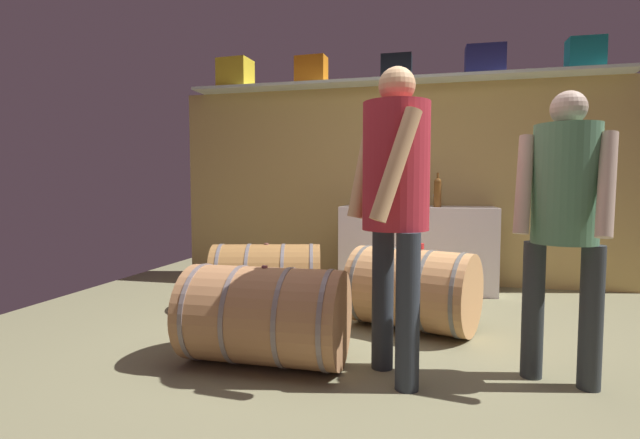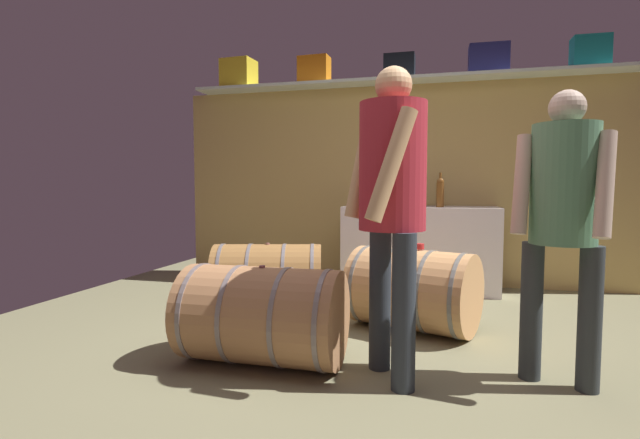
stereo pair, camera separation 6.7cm
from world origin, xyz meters
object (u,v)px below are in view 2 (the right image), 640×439
object	(u,v)px
toolcase_teal	(590,53)
winemaker_pouring	(563,206)
wine_bottle_amber	(440,192)
toolcase_black	(399,68)
visitor_tasting	(391,190)
toolcase_orange	(314,71)
wine_barrel_near	(413,289)
toolcase_yellow	(239,74)
wine_barrel_flank	(268,276)
toolcase_navy	(488,60)
wine_glass	(440,196)
wine_bottle_clear	(379,194)
wine_bottle_green	(416,192)
work_cabinet	(420,248)
wine_barrel_far	(263,315)
tasting_cup	(420,246)

from	to	relation	value
toolcase_teal	winemaker_pouring	distance (m)	2.87
toolcase_teal	wine_bottle_amber	world-z (taller)	toolcase_teal
toolcase_black	visitor_tasting	distance (m)	2.85
toolcase_orange	wine_barrel_near	xyz separation A→B (m)	(1.19, -1.61, -2.03)
toolcase_yellow	wine_barrel_flank	xyz separation A→B (m)	(0.83, -1.29, -2.06)
toolcase_navy	wine_bottle_amber	distance (m)	1.44
toolcase_orange	wine_glass	bearing A→B (deg)	3.87
toolcase_navy	wine_bottle_amber	size ratio (longest dim) A/B	1.13
toolcase_black	wine_barrel_near	bearing A→B (deg)	-80.77
toolcase_orange	wine_barrel_flank	bearing A→B (deg)	-89.93
wine_bottle_clear	wine_bottle_amber	bearing A→B (deg)	4.06
wine_barrel_flank	visitor_tasting	distance (m)	1.89
toolcase_orange	visitor_tasting	size ratio (longest dim) A/B	0.20
wine_bottle_green	winemaker_pouring	distance (m)	2.32
wine_bottle_amber	winemaker_pouring	xyz separation A→B (m)	(0.63, -2.05, -0.05)
work_cabinet	wine_bottle_green	xyz separation A→B (m)	(-0.04, -0.06, 0.57)
wine_bottle_green	visitor_tasting	xyz separation A→B (m)	(-0.02, -2.30, 0.04)
wine_barrel_flank	visitor_tasting	size ratio (longest dim) A/B	0.61
toolcase_teal	wine_barrel_far	bearing A→B (deg)	-134.88
toolcase_yellow	wine_bottle_green	xyz separation A→B (m)	(2.04, -0.25, -1.35)
toolcase_navy	toolcase_teal	world-z (taller)	toolcase_teal
tasting_cup	winemaker_pouring	size ratio (longest dim) A/B	0.04
work_cabinet	wine_glass	distance (m)	0.60
toolcase_orange	tasting_cup	distance (m)	2.66
work_cabinet	wine_barrel_flank	world-z (taller)	work_cabinet
wine_barrel_near	wine_barrel_far	size ratio (longest dim) A/B	1.07
work_cabinet	toolcase_black	bearing A→B (deg)	141.75
wine_barrel_flank	wine_bottle_clear	bearing A→B (deg)	32.31
winemaker_pouring	wine_bottle_green	bearing A→B (deg)	-47.43
toolcase_orange	toolcase_navy	distance (m)	1.82
work_cabinet	wine_glass	xyz separation A→B (m)	(0.19, 0.21, 0.53)
toolcase_orange	wine_bottle_amber	xyz separation A→B (m)	(1.37, -0.35, -1.33)
toolcase_black	wine_bottle_green	distance (m)	1.35
wine_barrel_far	visitor_tasting	world-z (taller)	visitor_tasting
wine_barrel_far	visitor_tasting	size ratio (longest dim) A/B	0.56
wine_bottle_green	visitor_tasting	distance (m)	2.30
toolcase_yellow	wine_glass	xyz separation A→B (m)	(2.26, 0.02, -1.39)
toolcase_yellow	wine_glass	size ratio (longest dim) A/B	2.44
toolcase_teal	wine_barrel_near	xyz separation A→B (m)	(-1.55, -1.61, -2.04)
tasting_cup	visitor_tasting	xyz separation A→B (m)	(-0.12, -0.94, 0.42)
work_cabinet	wine_barrel_near	size ratio (longest dim) A/B	1.51
wine_bottle_amber	wine_barrel_far	world-z (taller)	wine_bottle_amber
wine_bottle_amber	visitor_tasting	xyz separation A→B (m)	(-0.25, -2.20, 0.03)
wine_glass	tasting_cup	xyz separation A→B (m)	(-0.13, -1.63, -0.34)
wine_bottle_green	wine_bottle_amber	size ratio (longest dim) A/B	0.93
work_cabinet	wine_barrel_flank	size ratio (longest dim) A/B	1.50
wine_glass	wine_barrel_far	size ratio (longest dim) A/B	0.15
toolcase_navy	wine_bottle_clear	world-z (taller)	toolcase_navy
toolcase_teal	wine_bottle_green	size ratio (longest dim) A/B	1.04
toolcase_teal	visitor_tasting	xyz separation A→B (m)	(-1.62, -2.55, -1.30)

